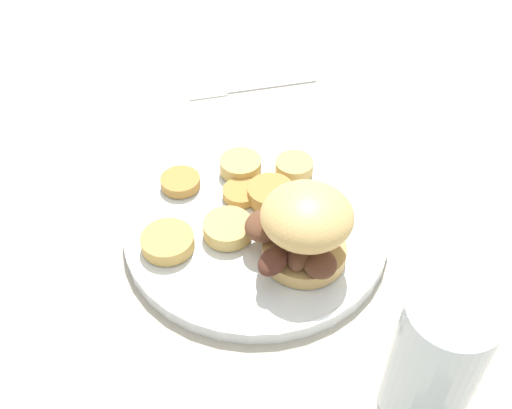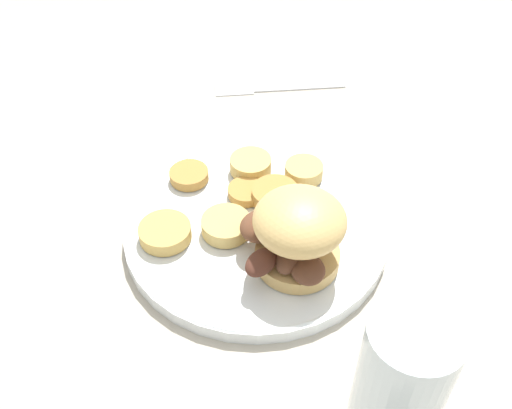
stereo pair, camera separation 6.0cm
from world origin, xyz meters
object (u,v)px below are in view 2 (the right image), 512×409
at_px(sandwich, 296,233).
at_px(fork, 278,87).
at_px(drinking_glass, 401,383).
at_px(dinner_plate, 256,227).

bearing_deg(sandwich, fork, -21.86).
xyz_separation_m(sandwich, fork, (0.30, -0.12, -0.06)).
bearing_deg(drinking_glass, sandwich, 0.60).
relative_size(dinner_plate, fork, 1.55).
relative_size(dinner_plate, drinking_glass, 2.07).
xyz_separation_m(sandwich, drinking_glass, (-0.17, -0.00, 0.01)).
relative_size(dinner_plate, sandwich, 2.42).
bearing_deg(dinner_plate, drinking_glass, -176.40).
xyz_separation_m(dinner_plate, sandwich, (-0.06, -0.01, 0.05)).
distance_m(dinner_plate, fork, 0.27).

